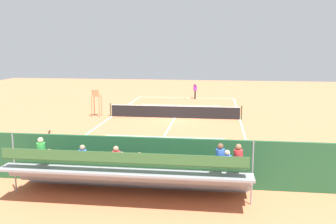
{
  "coord_description": "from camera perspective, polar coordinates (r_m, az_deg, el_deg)",
  "views": [
    {
      "loc": [
        -3.16,
        28.6,
        5.77
      ],
      "look_at": [
        0.0,
        4.0,
        1.2
      ],
      "focal_mm": 40.46,
      "sensor_mm": 36.0,
      "label": 1
    }
  ],
  "objects": [
    {
      "name": "tennis_net",
      "position": [
        29.25,
        1.0,
        0.06
      ],
      "size": [
        10.3,
        0.1,
        1.07
      ],
      "color": "black",
      "rests_on": "ground"
    },
    {
      "name": "backdrop_wall",
      "position": [
        15.68,
        -4.7,
        -7.31
      ],
      "size": [
        18.0,
        0.16,
        2.0
      ],
      "primitive_type": "cube",
      "color": "#235633",
      "rests_on": "ground"
    },
    {
      "name": "tennis_racket",
      "position": [
        39.67,
        2.96,
        2.09
      ],
      "size": [
        0.55,
        0.47,
        0.03
      ],
      "color": "black",
      "rests_on": "ground"
    },
    {
      "name": "courtside_bench",
      "position": [
        16.19,
        8.19,
        -8.45
      ],
      "size": [
        1.8,
        0.4,
        0.93
      ],
      "color": "#33383D",
      "rests_on": "ground"
    },
    {
      "name": "ground_plane",
      "position": [
        29.35,
        1.0,
        -0.9
      ],
      "size": [
        60.0,
        60.0,
        0.0
      ],
      "primitive_type": "plane",
      "color": "#CC7047"
    },
    {
      "name": "tennis_ball_near",
      "position": [
        36.23,
        7.02,
        1.25
      ],
      "size": [
        0.07,
        0.07,
        0.07
      ],
      "primitive_type": "sphere",
      "color": "#CCDB33",
      "rests_on": "ground"
    },
    {
      "name": "line_judge",
      "position": [
        17.72,
        -17.61,
        -5.63
      ],
      "size": [
        0.43,
        0.55,
        1.93
      ],
      "color": "#232328",
      "rests_on": "ground"
    },
    {
      "name": "equipment_bag",
      "position": [
        16.29,
        0.85,
        -9.64
      ],
      "size": [
        0.9,
        0.36,
        0.36
      ],
      "primitive_type": "cube",
      "color": "#B22D2D",
      "rests_on": "ground"
    },
    {
      "name": "tennis_player",
      "position": [
        39.4,
        4.11,
        3.48
      ],
      "size": [
        0.41,
        0.55,
        1.93
      ],
      "color": "black",
      "rests_on": "ground"
    },
    {
      "name": "bleacher_stand",
      "position": [
        14.43,
        -5.7,
        -9.08
      ],
      "size": [
        9.06,
        2.4,
        2.48
      ],
      "color": "gray",
      "rests_on": "ground"
    },
    {
      "name": "court_line_markings",
      "position": [
        29.38,
        1.0,
        -0.88
      ],
      "size": [
        10.1,
        22.2,
        0.01
      ],
      "color": "white",
      "rests_on": "ground"
    },
    {
      "name": "umpire_chair",
      "position": [
        30.31,
        -10.76,
        1.8
      ],
      "size": [
        0.67,
        0.67,
        2.14
      ],
      "color": "#A88456",
      "rests_on": "ground"
    }
  ]
}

